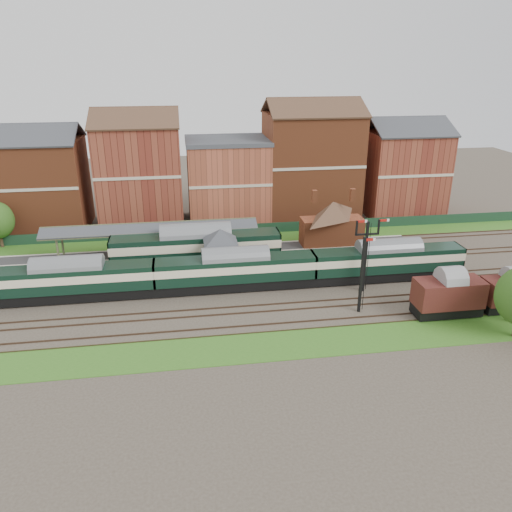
{
  "coord_description": "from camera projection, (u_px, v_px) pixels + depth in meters",
  "views": [
    {
      "loc": [
        -6.92,
        -49.56,
        24.1
      ],
      "look_at": [
        0.87,
        2.0,
        3.0
      ],
      "focal_mm": 35.0,
      "sensor_mm": 36.0,
      "label": 1
    }
  ],
  "objects": [
    {
      "name": "fence",
      "position": [
        233.0,
        230.0,
        71.64
      ],
      "size": [
        90.0,
        0.12,
        1.5
      ],
      "primitive_type": "cube",
      "color": "#193823",
      "rests_on": "ground"
    },
    {
      "name": "platform_railcar",
      "position": [
        196.0,
        248.0,
        59.59
      ],
      "size": [
        20.11,
        3.16,
        4.63
      ],
      "color": "black",
      "rests_on": "ground"
    },
    {
      "name": "ground",
      "position": [
        251.0,
        288.0,
        55.43
      ],
      "size": [
        160.0,
        160.0,
        0.0
      ],
      "primitive_type": "plane",
      "color": "#473D33",
      "rests_on": "ground"
    },
    {
      "name": "platform",
      "position": [
        201.0,
        254.0,
        63.48
      ],
      "size": [
        55.0,
        3.4,
        1.0
      ],
      "primitive_type": "cube",
      "color": "#2D2D2D",
      "rests_on": "ground"
    },
    {
      "name": "dmu_train",
      "position": [
        236.0,
        270.0,
        54.31
      ],
      "size": [
        52.26,
        2.75,
        4.01
      ],
      "color": "black",
      "rests_on": "ground"
    },
    {
      "name": "station_building",
      "position": [
        332.0,
        222.0,
        64.54
      ],
      "size": [
        8.1,
        8.1,
        5.9
      ],
      "color": "brown",
      "rests_on": "platform"
    },
    {
      "name": "grass_front",
      "position": [
        270.0,
        346.0,
        44.42
      ],
      "size": [
        90.0,
        5.0,
        0.06
      ],
      "primitive_type": "cube",
      "color": "#2D6619",
      "rests_on": "ground"
    },
    {
      "name": "grass_back",
      "position": [
        235.0,
        239.0,
        70.08
      ],
      "size": [
        90.0,
        4.5,
        0.06
      ],
      "primitive_type": "cube",
      "color": "#2D6619",
      "rests_on": "ground"
    },
    {
      "name": "semaphore_siding",
      "position": [
        362.0,
        274.0,
        48.84
      ],
      "size": [
        1.23,
        0.25,
        8.0
      ],
      "color": "black",
      "rests_on": "ground"
    },
    {
      "name": "goods_van_a",
      "position": [
        448.0,
        295.0,
        48.86
      ],
      "size": [
        6.59,
        2.86,
        4.0
      ],
      "color": "black",
      "rests_on": "ground"
    },
    {
      "name": "semaphore_bracket",
      "position": [
        366.0,
        252.0,
        53.06
      ],
      "size": [
        3.6,
        0.25,
        8.18
      ],
      "color": "black",
      "rests_on": "ground"
    },
    {
      "name": "canopy",
      "position": [
        151.0,
        226.0,
        61.12
      ],
      "size": [
        26.0,
        3.89,
        4.08
      ],
      "color": "#505837",
      "rests_on": "platform"
    },
    {
      "name": "brick_hut",
      "position": [
        289.0,
        264.0,
        58.65
      ],
      "size": [
        3.2,
        2.64,
        2.94
      ],
      "color": "maroon",
      "rests_on": "ground"
    },
    {
      "name": "signal_box",
      "position": [
        221.0,
        252.0,
        56.79
      ],
      "size": [
        5.4,
        5.4,
        6.0
      ],
      "color": "#586E4E",
      "rests_on": "ground"
    },
    {
      "name": "town_backdrop",
      "position": [
        227.0,
        176.0,
        75.69
      ],
      "size": [
        69.0,
        10.0,
        16.0
      ],
      "color": "brown",
      "rests_on": "ground"
    }
  ]
}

